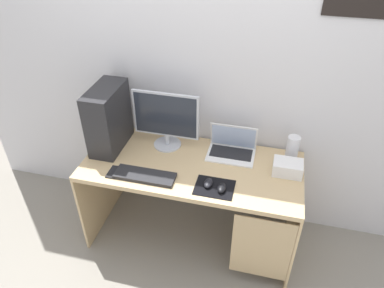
% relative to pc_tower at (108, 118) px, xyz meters
% --- Properties ---
extents(ground_plane, '(8.00, 8.00, 0.00)m').
position_rel_pc_tower_xyz_m(ground_plane, '(0.65, -0.08, -0.98)').
color(ground_plane, gray).
extents(wall_back, '(4.00, 0.05, 2.60)m').
position_rel_pc_tower_xyz_m(wall_back, '(0.65, 0.30, 0.32)').
color(wall_back, silver).
rests_on(wall_back, ground_plane).
extents(desk, '(1.56, 0.69, 0.74)m').
position_rel_pc_tower_xyz_m(desk, '(0.67, -0.10, -0.38)').
color(desk, tan).
rests_on(desk, ground_plane).
extents(pc_tower, '(0.19, 0.41, 0.48)m').
position_rel_pc_tower_xyz_m(pc_tower, '(0.00, 0.00, 0.00)').
color(pc_tower, '#232326').
rests_on(pc_tower, desk).
extents(monitor, '(0.49, 0.21, 0.45)m').
position_rel_pc_tower_xyz_m(monitor, '(0.41, 0.09, -0.01)').
color(monitor, '#B7BCC6').
rests_on(monitor, desk).
extents(laptop, '(0.35, 0.23, 0.22)m').
position_rel_pc_tower_xyz_m(laptop, '(0.90, 0.12, -0.20)').
color(laptop, white).
rests_on(laptop, desk).
extents(speaker, '(0.09, 0.09, 0.20)m').
position_rel_pc_tower_xyz_m(speaker, '(1.33, 0.14, -0.14)').
color(speaker, silver).
rests_on(speaker, desk).
extents(projector, '(0.20, 0.14, 0.10)m').
position_rel_pc_tower_xyz_m(projector, '(1.31, -0.02, -0.19)').
color(projector, white).
rests_on(projector, desk).
extents(keyboard, '(0.42, 0.14, 0.02)m').
position_rel_pc_tower_xyz_m(keyboard, '(0.37, -0.30, -0.23)').
color(keyboard, '#232326').
rests_on(keyboard, desk).
extents(mousepad, '(0.26, 0.20, 0.00)m').
position_rel_pc_tower_xyz_m(mousepad, '(0.86, -0.29, -0.24)').
color(mousepad, black).
rests_on(mousepad, desk).
extents(mouse_left, '(0.06, 0.10, 0.03)m').
position_rel_pc_tower_xyz_m(mouse_left, '(0.81, -0.28, -0.22)').
color(mouse_left, black).
rests_on(mouse_left, mousepad).
extents(mouse_right, '(0.06, 0.10, 0.03)m').
position_rel_pc_tower_xyz_m(mouse_right, '(0.91, -0.30, -0.22)').
color(mouse_right, black).
rests_on(mouse_right, mousepad).
extents(cell_phone, '(0.07, 0.13, 0.01)m').
position_rel_pc_tower_xyz_m(cell_phone, '(0.14, -0.31, -0.24)').
color(cell_phone, '#232326').
rests_on(cell_phone, desk).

